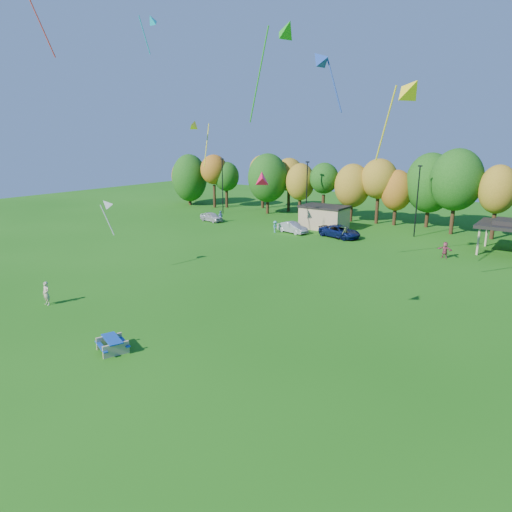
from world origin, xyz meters
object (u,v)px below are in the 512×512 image
Objects in this scene: kite_flyer at (46,293)px; car_d at (334,232)px; car_b at (292,227)px; car_c at (340,232)px; picnic_table at (113,344)px; car_a at (212,217)px.

car_d is at bearing 74.96° from kite_flyer.
kite_flyer is at bearing -176.03° from car_d.
car_b is 1.04× the size of car_d.
car_c is 1.30× the size of car_d.
picnic_table is 0.55× the size of car_d.
car_a is (-13.27, 34.49, -0.22)m from kite_flyer.
car_a is at bearing 107.28° from kite_flyer.
car_d is at bearing 116.67° from picnic_table.
picnic_table is at bearing -137.06° from car_a.
car_b reaches higher than picnic_table.
car_a is (-23.87, 36.56, 0.22)m from picnic_table.
car_b is at bearing 125.59° from picnic_table.
car_b is (-9.36, 36.33, 0.25)m from picnic_table.
picnic_table is 37.37m from car_d.
kite_flyer is 36.13m from car_c.
car_b is 6.53m from car_c.
car_d is at bearing -69.09° from car_b.
kite_flyer reaches higher than car_b.
car_a is at bearing 107.05° from car_d.
kite_flyer is 0.43× the size of car_d.
kite_flyer is 0.33× the size of car_c.
car_a is 0.74× the size of car_c.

